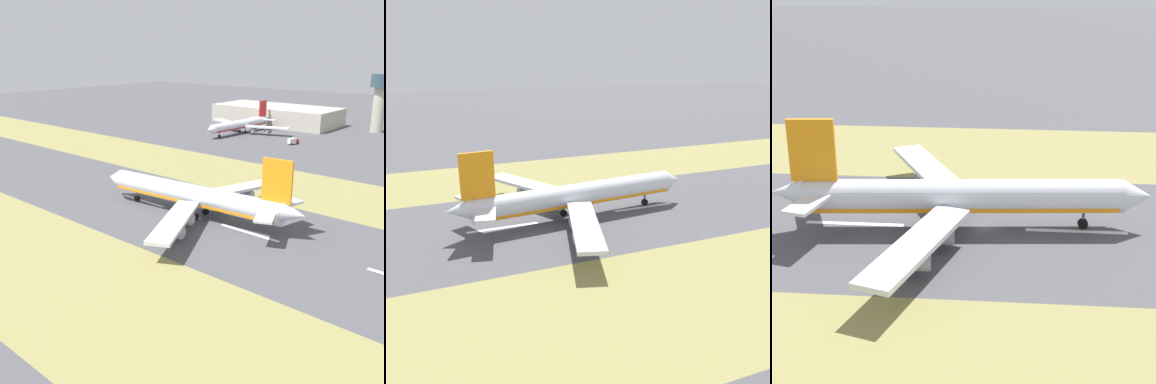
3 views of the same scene
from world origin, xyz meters
TOP-DOWN VIEW (x-y plane):
  - ground_plane at (0.00, 0.00)m, footprint 800.00×800.00m
  - grass_median_west at (-45.00, 0.00)m, footprint 40.00×600.00m
  - grass_median_east at (45.00, 0.00)m, footprint 40.00×600.00m
  - centreline_dash_mid at (0.00, -23.52)m, footprint 1.20×18.00m
  - centreline_dash_far at (0.00, 16.48)m, footprint 1.20×18.00m
  - airplane_main_jet at (0.52, -5.41)m, footprint 63.90×67.22m
  - terminal_building at (163.78, 64.45)m, footprint 36.00×77.43m
  - control_tower at (173.35, 3.93)m, footprint 12.00×12.00m
  - airplane_parked_apron at (120.36, 61.69)m, footprint 56.02×53.35m
  - service_truck at (110.57, 23.54)m, footprint 6.39×4.07m

SIDE VIEW (x-z plane):
  - ground_plane at x=0.00m, z-range 0.00..0.00m
  - grass_median_west at x=-45.00m, z-range 0.00..0.01m
  - grass_median_east at x=45.00m, z-range 0.00..0.01m
  - centreline_dash_mid at x=0.00m, z-range 0.00..0.01m
  - centreline_dash_far at x=0.00m, z-range 0.00..0.01m
  - service_truck at x=110.57m, z-range 0.12..3.22m
  - airplane_parked_apron at x=120.36m, z-range -3.40..13.44m
  - terminal_building at x=163.78m, z-range 0.00..11.21m
  - airplane_main_jet at x=0.52m, z-range -4.08..16.12m
  - control_tower at x=173.35m, z-range 3.82..36.61m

